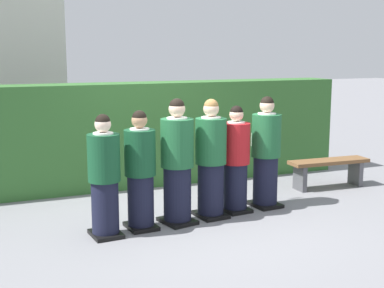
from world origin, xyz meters
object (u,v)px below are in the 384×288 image
(student_front_row_1, at_px, (140,173))
(student_front_row_5, at_px, (266,155))
(student_front_row_0, at_px, (104,179))
(student_front_row_3, at_px, (211,161))
(wooden_bench, at_px, (329,167))
(student_front_row_2, at_px, (177,165))
(student_in_red_blazer, at_px, (236,162))

(student_front_row_1, distance_m, student_front_row_5, 2.02)
(student_front_row_0, relative_size, student_front_row_5, 0.94)
(student_front_row_3, distance_m, wooden_bench, 2.63)
(student_front_row_2, relative_size, student_in_red_blazer, 1.10)
(student_front_row_2, relative_size, wooden_bench, 1.18)
(student_front_row_5, height_order, wooden_bench, student_front_row_5)
(student_front_row_0, relative_size, student_front_row_1, 0.99)
(student_front_row_0, relative_size, student_front_row_3, 0.93)
(student_front_row_0, distance_m, student_front_row_2, 1.02)
(student_front_row_0, xyz_separation_m, student_in_red_blazer, (1.97, 0.31, -0.00))
(student_front_row_0, distance_m, student_front_row_5, 2.52)
(wooden_bench, bearing_deg, student_front_row_0, -167.46)
(student_front_row_2, distance_m, wooden_bench, 3.16)
(student_front_row_3, relative_size, student_in_red_blazer, 1.08)
(student_front_row_1, height_order, student_front_row_2, student_front_row_2)
(student_front_row_0, xyz_separation_m, student_front_row_5, (2.50, 0.36, 0.05))
(student_front_row_5, xyz_separation_m, wooden_bench, (1.55, 0.54, -0.43))
(student_front_row_1, bearing_deg, student_front_row_5, 7.17)
(student_front_row_2, xyz_separation_m, wooden_bench, (3.03, 0.76, -0.45))
(student_in_red_blazer, bearing_deg, student_front_row_2, -169.68)
(student_in_red_blazer, bearing_deg, wooden_bench, 15.84)
(student_front_row_0, relative_size, student_in_red_blazer, 1.00)
(student_front_row_5, relative_size, wooden_bench, 1.16)
(student_front_row_3, xyz_separation_m, student_front_row_5, (0.96, 0.15, -0.00))
(student_front_row_1, height_order, student_front_row_3, student_front_row_3)
(student_front_row_2, xyz_separation_m, student_in_red_blazer, (0.96, 0.18, -0.07))
(student_front_row_1, distance_m, student_in_red_blazer, 1.49)
(student_front_row_0, distance_m, student_front_row_3, 1.56)
(wooden_bench, bearing_deg, student_in_red_blazer, -164.16)
(student_front_row_0, height_order, student_front_row_3, student_front_row_3)
(student_in_red_blazer, bearing_deg, student_front_row_5, 5.59)
(student_front_row_0, bearing_deg, wooden_bench, 12.54)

